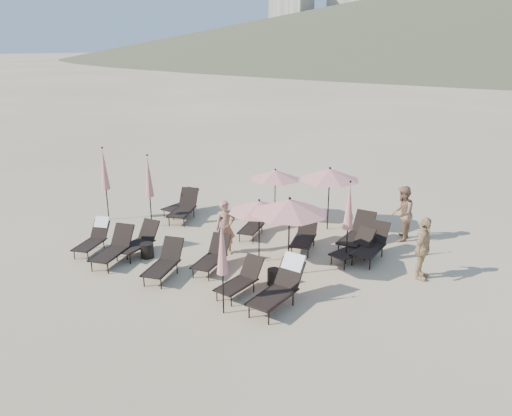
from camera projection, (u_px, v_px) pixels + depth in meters
The scene contains 29 objects.
ground at pixel (221, 285), 13.81m from camera, with size 800.00×800.00×0.00m, color #D6BA8C.
hotel_skyline at pixel (368, 12), 272.62m from camera, with size 109.00×82.00×55.00m.
lounger_0 at pixel (94, 237), 16.01m from camera, with size 0.99×1.64×0.97m.
lounger_1 at pixel (139, 241), 15.76m from camera, with size 0.77×1.69×0.94m.
lounger_2 at pixel (165, 262), 14.22m from camera, with size 1.04×1.75×0.95m.
lounger_3 at pixel (212, 256), 14.66m from camera, with size 0.86×1.66×0.91m.
lounger_4 at pixel (241, 279), 13.23m from camera, with size 0.71×1.57×0.88m.
lounger_5 at pixel (280, 285), 12.58m from camera, with size 0.79×1.91×1.17m.
lounger_6 at pixel (182, 203), 19.57m from camera, with size 0.70×1.62×0.91m.
lounger_7 at pixel (184, 207), 18.91m from camera, with size 1.27×1.95×1.05m.
lounger_8 at pixel (253, 224), 17.31m from camera, with size 0.92×1.64×0.89m.
lounger_9 at pixel (305, 235), 16.19m from camera, with size 1.05×1.77×0.96m.
lounger_10 at pixel (358, 233), 16.25m from camera, with size 0.71×1.84×1.06m.
lounger_11 at pixel (371, 244), 15.41m from camera, with size 0.69×1.77×1.02m.
lounger_12 at pixel (354, 247), 15.27m from camera, with size 1.03×1.69×0.91m.
lounger_13 at pixel (114, 248), 15.17m from camera, with size 1.09×1.84×0.99m.
umbrella_open_0 at pixel (259, 206), 14.79m from camera, with size 1.86×1.86×2.00m.
umbrella_open_1 at pixel (290, 206), 13.80m from camera, with size 2.19×2.19×2.35m.
umbrella_open_2 at pixel (275, 175), 18.36m from camera, with size 1.88×1.88×2.03m.
umbrella_open_3 at pixel (330, 174), 17.40m from camera, with size 2.14×2.14×2.31m.
umbrella_closed_0 at pixel (222, 247), 11.81m from camera, with size 0.30×0.30×2.53m.
umbrella_closed_1 at pixel (349, 207), 14.62m from camera, with size 0.31×0.31×2.61m.
umbrella_closed_2 at pixel (104, 170), 18.43m from camera, with size 0.33×0.33×2.81m.
umbrella_closed_3 at pixel (149, 177), 17.73m from camera, with size 0.32×0.32×2.70m.
side_table_0 at pixel (147, 250), 15.55m from camera, with size 0.41×0.41×0.47m, color black.
side_table_1 at pixel (274, 277), 13.80m from camera, with size 0.37×0.37×0.44m, color black.
beachgoer_a at pixel (225, 228), 15.63m from camera, with size 0.64×0.42×1.75m, color #AC765D.
beachgoer_b at pixel (402, 214), 16.74m from camera, with size 0.92×0.72×1.89m, color #A17253.
beachgoer_c at pixel (423, 248), 13.93m from camera, with size 1.08×0.45×1.84m, color tan.
Camera 1 is at (7.35, -10.12, 6.31)m, focal length 35.00 mm.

